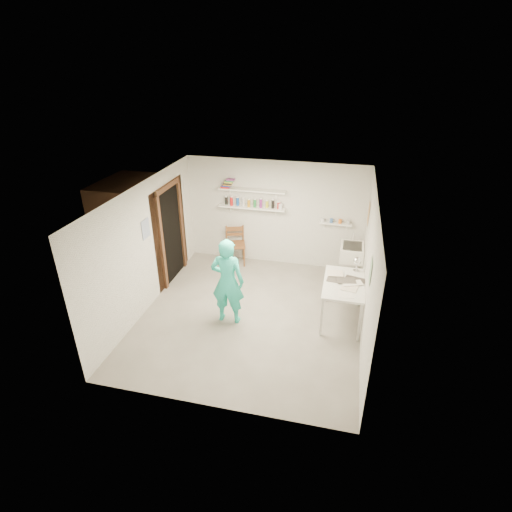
% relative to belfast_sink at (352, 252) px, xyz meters
% --- Properties ---
extents(floor, '(4.00, 4.50, 0.02)m').
position_rel_belfast_sink_xyz_m(floor, '(-1.75, -1.70, -0.71)').
color(floor, slate).
rests_on(floor, ground).
extents(ceiling, '(4.00, 4.50, 0.02)m').
position_rel_belfast_sink_xyz_m(ceiling, '(-1.75, -1.70, 1.71)').
color(ceiling, silver).
rests_on(ceiling, wall_back).
extents(wall_back, '(4.00, 0.02, 2.40)m').
position_rel_belfast_sink_xyz_m(wall_back, '(-1.75, 0.56, 0.50)').
color(wall_back, silver).
rests_on(wall_back, ground).
extents(wall_front, '(4.00, 0.02, 2.40)m').
position_rel_belfast_sink_xyz_m(wall_front, '(-1.75, -3.96, 0.50)').
color(wall_front, silver).
rests_on(wall_front, ground).
extents(wall_left, '(0.02, 4.50, 2.40)m').
position_rel_belfast_sink_xyz_m(wall_left, '(-3.76, -1.70, 0.50)').
color(wall_left, silver).
rests_on(wall_left, ground).
extents(wall_right, '(0.02, 4.50, 2.40)m').
position_rel_belfast_sink_xyz_m(wall_right, '(0.26, -1.70, 0.50)').
color(wall_right, silver).
rests_on(wall_right, ground).
extents(doorway_recess, '(0.02, 0.90, 2.00)m').
position_rel_belfast_sink_xyz_m(doorway_recess, '(-3.74, -0.65, 0.30)').
color(doorway_recess, black).
rests_on(doorway_recess, wall_left).
extents(corridor_box, '(1.40, 1.50, 2.10)m').
position_rel_belfast_sink_xyz_m(corridor_box, '(-4.45, -0.65, 0.35)').
color(corridor_box, brown).
rests_on(corridor_box, ground).
extents(door_lintel, '(0.06, 1.05, 0.10)m').
position_rel_belfast_sink_xyz_m(door_lintel, '(-3.72, -0.65, 1.35)').
color(door_lintel, brown).
rests_on(door_lintel, wall_left).
extents(door_jamb_near, '(0.06, 0.10, 2.00)m').
position_rel_belfast_sink_xyz_m(door_jamb_near, '(-3.72, -1.15, 0.30)').
color(door_jamb_near, brown).
rests_on(door_jamb_near, ground).
extents(door_jamb_far, '(0.06, 0.10, 2.00)m').
position_rel_belfast_sink_xyz_m(door_jamb_far, '(-3.72, -0.15, 0.30)').
color(door_jamb_far, brown).
rests_on(door_jamb_far, ground).
extents(shelf_lower, '(1.50, 0.22, 0.03)m').
position_rel_belfast_sink_xyz_m(shelf_lower, '(-2.25, 0.43, 0.65)').
color(shelf_lower, white).
rests_on(shelf_lower, wall_back).
extents(shelf_upper, '(1.50, 0.22, 0.03)m').
position_rel_belfast_sink_xyz_m(shelf_upper, '(-2.25, 0.43, 1.05)').
color(shelf_upper, white).
rests_on(shelf_upper, wall_back).
extents(ledge_shelf, '(0.70, 0.14, 0.03)m').
position_rel_belfast_sink_xyz_m(ledge_shelf, '(-0.40, 0.47, 0.42)').
color(ledge_shelf, white).
rests_on(ledge_shelf, wall_back).
extents(poster_left, '(0.01, 0.28, 0.36)m').
position_rel_belfast_sink_xyz_m(poster_left, '(-3.74, -1.65, 0.85)').
color(poster_left, '#334C7F').
rests_on(poster_left, wall_left).
extents(poster_right_a, '(0.01, 0.34, 0.42)m').
position_rel_belfast_sink_xyz_m(poster_right_a, '(0.24, 0.10, 0.85)').
color(poster_right_a, '#995933').
rests_on(poster_right_a, wall_right).
extents(poster_right_b, '(0.01, 0.30, 0.38)m').
position_rel_belfast_sink_xyz_m(poster_right_b, '(0.24, -2.25, 0.80)').
color(poster_right_b, '#3F724C').
rests_on(poster_right_b, wall_right).
extents(belfast_sink, '(0.48, 0.60, 0.30)m').
position_rel_belfast_sink_xyz_m(belfast_sink, '(0.00, 0.00, 0.00)').
color(belfast_sink, white).
rests_on(belfast_sink, wall_right).
extents(man, '(0.60, 0.40, 1.63)m').
position_rel_belfast_sink_xyz_m(man, '(-2.11, -1.94, 0.12)').
color(man, '#27C5AE').
rests_on(man, ground).
extents(wall_clock, '(0.29, 0.04, 0.29)m').
position_rel_belfast_sink_xyz_m(wall_clock, '(-2.11, -1.72, 0.39)').
color(wall_clock, '#C9C089').
rests_on(wall_clock, man).
extents(wooden_chair, '(0.56, 0.54, 0.96)m').
position_rel_belfast_sink_xyz_m(wooden_chair, '(-2.61, 0.25, -0.22)').
color(wooden_chair, brown).
rests_on(wooden_chair, ground).
extents(work_table, '(0.71, 1.19, 0.79)m').
position_rel_belfast_sink_xyz_m(work_table, '(-0.11, -1.46, -0.30)').
color(work_table, silver).
rests_on(work_table, ground).
extents(desk_lamp, '(0.15, 0.15, 0.15)m').
position_rel_belfast_sink_xyz_m(desk_lamp, '(0.09, -0.99, 0.31)').
color(desk_lamp, silver).
rests_on(desk_lamp, work_table).
extents(spray_cans, '(1.32, 0.06, 0.17)m').
position_rel_belfast_sink_xyz_m(spray_cans, '(-2.25, 0.43, 0.75)').
color(spray_cans, black).
rests_on(spray_cans, shelf_lower).
extents(book_stack, '(0.30, 0.14, 0.20)m').
position_rel_belfast_sink_xyz_m(book_stack, '(-2.79, 0.43, 1.16)').
color(book_stack, red).
rests_on(book_stack, shelf_upper).
extents(ledge_pots, '(0.48, 0.07, 0.09)m').
position_rel_belfast_sink_xyz_m(ledge_pots, '(-0.40, 0.47, 0.48)').
color(ledge_pots, silver).
rests_on(ledge_pots, ledge_shelf).
extents(papers, '(0.30, 0.22, 0.03)m').
position_rel_belfast_sink_xyz_m(papers, '(-0.11, -1.46, 0.11)').
color(papers, silver).
rests_on(papers, work_table).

